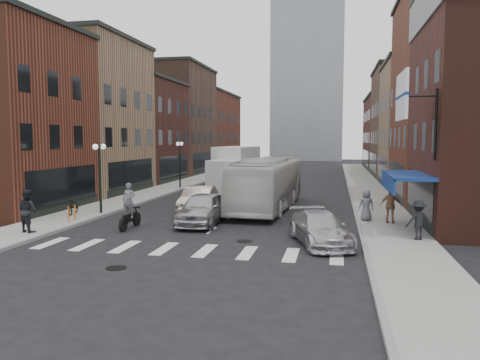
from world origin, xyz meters
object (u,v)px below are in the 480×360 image
parked_bicycle (73,206)px  ped_right_b (391,206)px  billboard_sign (404,98)px  box_truck (234,169)px  sedan_left_far (198,200)px  transit_bus (268,183)px  ped_left_solo (27,211)px  sedan_left_near (203,209)px  bike_rack (72,213)px  streetlamp_far (180,156)px  streetlamp_near (100,165)px  ped_right_c (366,205)px  ped_right_a (418,220)px  curb_car (320,228)px  motorcycle_rider (129,207)px

parked_bicycle → ped_right_b: (17.26, 0.63, 0.45)m
parked_bicycle → billboard_sign: bearing=-25.2°
box_truck → sedan_left_far: box_truck is taller
transit_bus → ped_left_solo: (-9.63, -10.11, -0.47)m
sedan_left_near → sedan_left_far: 3.75m
parked_bicycle → ped_right_b: 17.27m
billboard_sign → ped_right_b: bearing=90.4°
sedan_left_near → sedan_left_far: bearing=109.4°
bike_rack → streetlamp_far: bearing=89.3°
streetlamp_far → ped_left_solo: bearing=-91.6°
ped_left_solo → transit_bus: bearing=-115.4°
ped_left_solo → billboard_sign: bearing=-154.0°
bike_rack → sedan_left_near: bearing=10.0°
streetlamp_near → parked_bicycle: size_ratio=2.38×
bike_rack → ped_left_solo: ped_left_solo is taller
streetlamp_near → ped_right_c: streetlamp_near is taller
bike_rack → transit_bus: (9.27, 7.07, 1.06)m
bike_rack → sedan_left_near: (6.72, 1.18, 0.27)m
streetlamp_near → transit_bus: 10.15m
ped_left_solo → ped_right_c: ped_left_solo is taller
streetlamp_near → ped_right_a: streetlamp_near is taller
curb_car → ped_left_solo: size_ratio=2.35×
ped_left_solo → box_truck: bearing=-86.8°
streetlamp_near → sedan_left_far: bearing=20.9°
streetlamp_near → sedan_left_far: (5.24, 2.00, -2.13)m
bike_rack → ped_right_a: size_ratio=0.48×
billboard_sign → parked_bicycle: bearing=170.9°
ped_right_c → billboard_sign: bearing=91.4°
ped_right_b → ped_left_solo: bearing=32.6°
sedan_left_far → curb_car: size_ratio=1.02×
ped_right_c → ped_right_a: bearing=98.1°
ped_right_a → streetlamp_near: bearing=-32.6°
transit_bus → ped_right_c: transit_bus is taller
parked_bicycle → ped_right_c: 16.14m
streetlamp_near → sedan_left_near: (6.52, -1.52, -2.09)m
billboard_sign → transit_bus: bearing=131.3°
motorcycle_rider → sedan_left_near: 3.70m
transit_bus → streetlamp_far: bearing=136.0°
sedan_left_far → ped_right_b: 10.93m
sedan_left_far → parked_bicycle: sedan_left_far is taller
streetlamp_far → ped_right_a: bearing=-47.0°
ped_right_a → motorcycle_rider: bearing=-21.4°
streetlamp_far → curb_car: (12.61, -18.93, -2.24)m
motorcycle_rider → sedan_left_far: 5.76m
ped_right_a → sedan_left_far: bearing=-46.8°
billboard_sign → motorcycle_rider: (-12.62, 0.06, -5.07)m
curb_car → streetlamp_far: bearing=105.3°
streetlamp_near → sedan_left_near: size_ratio=0.85×
motorcycle_rider → sedan_left_near: size_ratio=0.47×
parked_bicycle → ped_right_a: 18.24m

